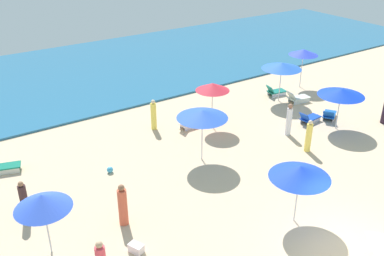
{
  "coord_description": "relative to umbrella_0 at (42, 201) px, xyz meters",
  "views": [
    {
      "loc": [
        -10.87,
        -6.81,
        10.43
      ],
      "look_at": [
        -0.37,
        8.87,
        1.08
      ],
      "focal_mm": 40.58,
      "sensor_mm": 36.0,
      "label": 1
    }
  ],
  "objects": [
    {
      "name": "ground_plane",
      "position": [
        8.51,
        -5.39,
        -2.11
      ],
      "size": [
        60.0,
        60.0,
        0.0
      ],
      "primitive_type": "plane",
      "color": "beige"
    },
    {
      "name": "ocean",
      "position": [
        8.51,
        17.05,
        -2.05
      ],
      "size": [
        60.0,
        15.12,
        0.12
      ],
      "primitive_type": "cube",
      "color": "#27648D",
      "rests_on": "ground_plane"
    },
    {
      "name": "umbrella_0",
      "position": [
        0.0,
        0.0,
        0.0
      ],
      "size": [
        1.88,
        1.88,
        2.37
      ],
      "color": "silver",
      "rests_on": "ground_plane"
    },
    {
      "name": "umbrella_1",
      "position": [
        18.85,
        6.48,
        0.27
      ],
      "size": [
        1.89,
        1.89,
        2.57
      ],
      "color": "silver",
      "rests_on": "ground_plane"
    },
    {
      "name": "umbrella_2",
      "position": [
        7.88,
        2.27,
        0.24
      ],
      "size": [
        2.35,
        2.35,
        2.53
      ],
      "color": "silver",
      "rests_on": "ground_plane"
    },
    {
      "name": "lounge_chair_3_0",
      "position": [
        -0.15,
        6.28,
        -1.83
      ],
      "size": [
        1.48,
        0.96,
        0.71
      ],
      "rotation": [
        0.0,
        0.0,
        1.28
      ],
      "color": "silver",
      "rests_on": "ground_plane"
    },
    {
      "name": "umbrella_4",
      "position": [
        10.37,
        4.88,
        0.18
      ],
      "size": [
        1.8,
        1.8,
        2.5
      ],
      "color": "silver",
      "rests_on": "ground_plane"
    },
    {
      "name": "lounge_chair_4_0",
      "position": [
        9.29,
        5.42,
        -1.86
      ],
      "size": [
        1.48,
        0.59,
        0.72
      ],
      "rotation": [
        0.0,
        0.0,
        1.58
      ],
      "color": "silver",
      "rests_on": "ground_plane"
    },
    {
      "name": "umbrella_5",
      "position": [
        15.96,
        5.5,
        0.14
      ],
      "size": [
        2.4,
        2.4,
        2.44
      ],
      "color": "silver",
      "rests_on": "ground_plane"
    },
    {
      "name": "lounge_chair_5_0",
      "position": [
        16.71,
        4.65,
        -1.82
      ],
      "size": [
        1.53,
        0.84,
        0.78
      ],
      "rotation": [
        0.0,
        0.0,
        1.44
      ],
      "color": "silver",
      "rests_on": "ground_plane"
    },
    {
      "name": "lounge_chair_5_1",
      "position": [
        16.4,
        6.27,
        -1.84
      ],
      "size": [
        1.33,
        0.82,
        0.71
      ],
      "rotation": [
        0.0,
        0.0,
        1.41
      ],
      "color": "silver",
      "rests_on": "ground_plane"
    },
    {
      "name": "umbrella_6",
      "position": [
        8.17,
        -3.41,
        0.05
      ],
      "size": [
        2.24,
        2.24,
        2.4
      ],
      "color": "silver",
      "rests_on": "ground_plane"
    },
    {
      "name": "umbrella_7",
      "position": [
        15.82,
        0.97,
        -0.03
      ],
      "size": [
        2.42,
        2.42,
        2.27
      ],
      "color": "silver",
      "rests_on": "ground_plane"
    },
    {
      "name": "lounge_chair_7_0",
      "position": [
        15.14,
        2.25,
        -1.85
      ],
      "size": [
        1.39,
        0.69,
        0.7
      ],
      "rotation": [
        0.0,
        0.0,
        1.67
      ],
      "color": "silver",
      "rests_on": "ground_plane"
    },
    {
      "name": "lounge_chair_7_1",
      "position": [
        16.47,
        1.98,
        -1.87
      ],
      "size": [
        1.46,
        1.25,
        0.67
      ],
      "rotation": [
        0.0,
        0.0,
        2.14
      ],
      "color": "silver",
      "rests_on": "ground_plane"
    },
    {
      "name": "beachgoer_2",
      "position": [
        -0.18,
        2.37,
        -1.34
      ],
      "size": [
        0.42,
        0.42,
        1.64
      ],
      "rotation": [
        0.0,
        0.0,
        3.92
      ],
      "color": "#3A2527",
      "rests_on": "ground_plane"
    },
    {
      "name": "beachgoer_3",
      "position": [
        12.63,
        0.08,
        -1.33
      ],
      "size": [
        0.31,
        0.31,
        1.65
      ],
      "rotation": [
        0.0,
        0.0,
        1.51
      ],
      "color": "#F9DA5A",
      "rests_on": "ground_plane"
    },
    {
      "name": "beachgoer_4",
      "position": [
        7.59,
        6.35,
        -1.31
      ],
      "size": [
        0.42,
        0.42,
        1.69
      ],
      "rotation": [
        0.0,
        0.0,
        4.11
      ],
      "color": "#F9DC55",
      "rests_on": "ground_plane"
    },
    {
      "name": "beachgoer_5",
      "position": [
        2.74,
        0.0,
        -1.3
      ],
      "size": [
        0.37,
        0.37,
        1.73
      ],
      "rotation": [
        0.0,
        0.0,
        1.5
      ],
      "color": "#D1593F",
      "rests_on": "ground_plane"
    },
    {
      "name": "beachgoer_6",
      "position": [
        13.1,
        1.86,
        -1.27
      ],
      "size": [
        0.41,
        0.41,
        1.74
      ],
      "rotation": [
        0.0,
        0.0,
        2.37
      ],
      "color": "silver",
      "rests_on": "ground_plane"
    },
    {
      "name": "beach_ball_0",
      "position": [
        3.79,
        3.59,
        -1.97
      ],
      "size": [
        0.28,
        0.28,
        0.28
      ],
      "primitive_type": "sphere",
      "color": "#3EA0CE",
      "rests_on": "ground_plane"
    },
    {
      "name": "cooler_box_1",
      "position": [
        2.42,
        -1.61,
        -1.96
      ],
      "size": [
        0.49,
        0.59,
        0.31
      ],
      "primitive_type": "cube",
      "rotation": [
        0.0,
        0.0,
        5.12
      ],
      "color": "white",
      "rests_on": "ground_plane"
    }
  ]
}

